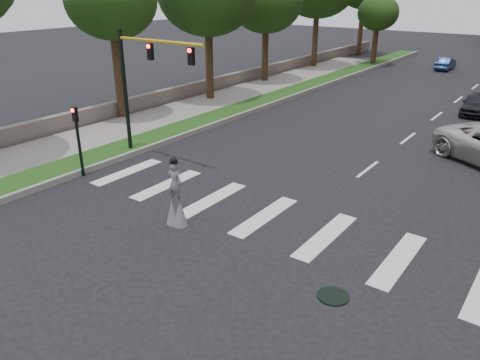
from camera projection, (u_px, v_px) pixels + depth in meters
ground_plane at (280, 237)px, 16.34m from camera, size 160.00×160.00×0.00m
grass_median at (288, 93)px, 37.44m from camera, size 2.00×60.00×0.25m
median_curb at (300, 94)px, 36.86m from camera, size 0.20×60.00×0.28m
sidewalk_left at (175, 113)px, 31.63m from camera, size 4.00×60.00×0.18m
stone_wall at (247, 76)px, 41.75m from camera, size 0.50×56.00×1.10m
manhole at (333, 296)px, 13.22m from camera, size 0.90×0.90×0.04m
traffic_signal at (141, 75)px, 22.28m from camera, size 5.30×0.23×6.20m
secondary_signal at (78, 135)px, 20.81m from camera, size 0.25×0.21×3.23m
stilt_performer at (176, 200)px, 16.82m from camera, size 0.84×0.57×2.62m
car_near at (476, 104)px, 31.56m from camera, size 2.06×4.25×1.40m
car_mid at (446, 64)px, 47.86m from camera, size 1.36×3.79×1.25m
tree_1 at (111, 1)px, 27.86m from camera, size 5.50×5.50×9.63m
tree_3 at (266, 1)px, 39.46m from camera, size 6.23×6.23×9.47m
tree_6 at (378, 13)px, 48.68m from camera, size 4.25×4.25×7.19m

